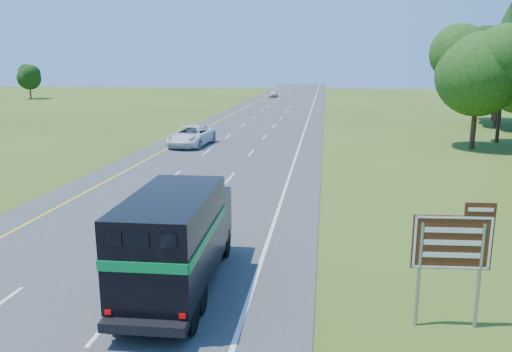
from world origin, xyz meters
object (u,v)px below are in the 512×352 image
Objects in this scene: white_suv at (191,136)px; exit_sign at (453,247)px; far_car at (274,94)px; horse_truck at (177,237)px.

white_suv is 32.70m from exit_sign.
white_suv reaches higher than far_car.
exit_sign is at bearing -9.89° from horse_truck.
horse_truck is 1.84× the size of far_car.
white_suv is 66.16m from far_car.
horse_truck is 2.10× the size of exit_sign.
far_car is at bearing 95.01° from exit_sign.
horse_truck is 28.81m from white_suv.
exit_sign is (15.01, -29.02, 1.39)m from white_suv.
far_car is 1.14× the size of exit_sign.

